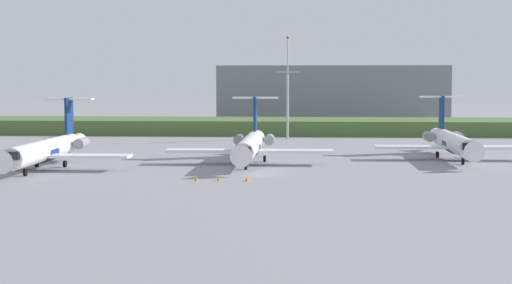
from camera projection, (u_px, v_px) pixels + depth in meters
The scene contains 10 objects.
ground_plane at pixel (263, 153), 128.88m from camera, with size 500.00×500.00×0.00m, color gray.
grass_berm at pixel (274, 126), 173.35m from camera, with size 320.00×20.00×3.05m, color #4C6B38.
regional_jet_nearest at pixel (46, 149), 105.97m from camera, with size 22.81×31.00×9.00m.
regional_jet_second at pixel (250, 145), 112.91m from camera, with size 22.81×31.00×9.00m.
regional_jet_third at pixel (453, 142), 118.77m from camera, with size 22.81×31.00×9.00m.
antenna_mast at pixel (288, 96), 157.12m from camera, with size 4.40×0.50×19.76m.
distant_hangar at pixel (331, 95), 204.17m from camera, with size 55.31×24.65×14.71m, color gray.
safety_cone_front_marker at pixel (196, 179), 93.57m from camera, with size 0.44×0.44×0.55m, color orange.
safety_cone_mid_marker at pixel (219, 178), 93.67m from camera, with size 0.44×0.44×0.55m, color orange.
safety_cone_rear_marker at pixel (247, 179), 93.36m from camera, with size 0.44×0.44×0.55m, color orange.
Camera 1 is at (7.12, -98.15, 11.86)m, focal length 57.19 mm.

